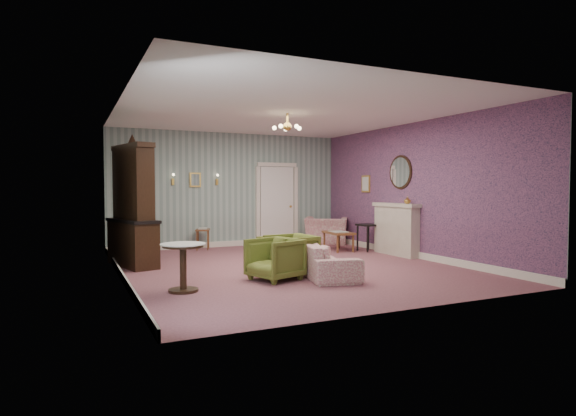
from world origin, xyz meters
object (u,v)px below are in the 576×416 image
fireplace (396,229)px  olive_chair_b (291,252)px  dresser (132,202)px  olive_chair_a (275,257)px  pedestal_table (183,267)px  sofa_chintz (323,253)px  side_table_black (368,238)px  wingback_chair (326,226)px  olive_chair_c (279,251)px  coffee_table (338,241)px

fireplace → olive_chair_b: bearing=-160.7°
fireplace → dresser: bearing=170.3°
olive_chair_a → pedestal_table: bearing=-100.1°
olive_chair_a → fireplace: bearing=93.9°
olive_chair_b → sofa_chintz: olive_chair_b is taller
fireplace → side_table_black: (-0.21, 0.78, -0.26)m
wingback_chair → pedestal_table: (-4.76, -4.20, -0.13)m
olive_chair_a → olive_chair_b: olive_chair_b is taller
olive_chair_b → fireplace: fireplace is taller
fireplace → wingback_chair: bearing=98.4°
olive_chair_a → pedestal_table: size_ratio=1.07×
olive_chair_a → sofa_chintz: (0.94, 0.08, -0.00)m
olive_chair_c → pedestal_table: pedestal_table is taller
olive_chair_c → wingback_chair: bearing=135.8°
sofa_chintz → fireplace: bearing=-49.8°
wingback_chair → fireplace: bearing=132.2°
sofa_chintz → side_table_black: sofa_chintz is taller
dresser → fireplace: 5.63m
olive_chair_b → olive_chair_c: size_ratio=1.14×
wingback_chair → fireplace: 2.51m
fireplace → olive_chair_c: bearing=-170.5°
coffee_table → dresser: bearing=-176.9°
fireplace → side_table_black: bearing=105.1°
olive_chair_b → olive_chair_c: olive_chair_b is taller
olive_chair_c → sofa_chintz: 1.00m
olive_chair_c → fireplace: (3.09, 0.51, 0.25)m
wingback_chair → pedestal_table: 6.35m
olive_chair_a → side_table_black: 4.07m
fireplace → coffee_table: fireplace is taller
olive_chair_a → coffee_table: olive_chair_a is taller
dresser → fireplace: size_ratio=1.76×
olive_chair_b → fireplace: (3.11, 1.09, 0.20)m
dresser → coffee_table: bearing=-11.7°
wingback_chair → side_table_black: bearing=129.1°
wingback_chair → sofa_chintz: bearing=93.4°
sofa_chintz → fireplace: fireplace is taller
wingback_chair → dresser: size_ratio=0.45×
olive_chair_c → pedestal_table: size_ratio=0.95×
sofa_chintz → side_table_black: bearing=-35.9°
olive_chair_a → sofa_chintz: 0.95m
fireplace → pedestal_table: size_ratio=1.99×
dresser → fireplace: bearing=-24.4°
side_table_black → pedestal_table: pedestal_table is taller
coffee_table → pedestal_table: pedestal_table is taller
wingback_chair → dresser: 5.42m
olive_chair_c → pedestal_table: 2.37m
wingback_chair → fireplace: (0.37, -2.48, 0.10)m
olive_chair_a → side_table_black: olive_chair_a is taller
olive_chair_b → olive_chair_c: 0.58m
pedestal_table → dresser: bearing=98.2°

